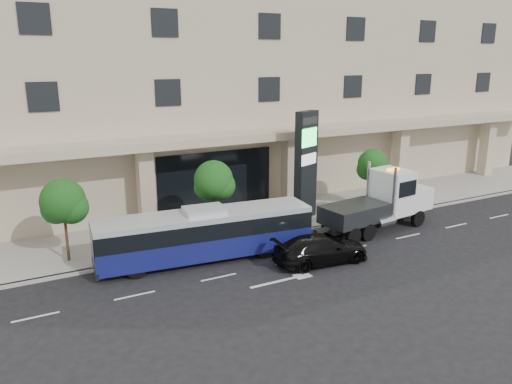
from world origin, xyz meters
TOP-DOWN VIEW (x-y plane):
  - ground at (0.00, 0.00)m, footprint 120.00×120.00m
  - sidewalk at (0.00, 5.00)m, footprint 120.00×6.00m
  - curb at (0.00, 2.00)m, footprint 120.00×0.30m
  - convention_center at (-0.00, 15.42)m, footprint 60.00×17.60m
  - tree_left at (-9.97, 3.59)m, footprint 2.27×2.20m
  - tree_mid at (-1.97, 3.59)m, footprint 2.28×2.20m
  - tree_right at (9.53, 3.59)m, footprint 2.10×2.00m
  - city_bus at (-3.71, 0.82)m, footprint 11.19×3.39m
  - tow_truck at (7.48, 0.26)m, footprint 8.88×3.07m
  - black_sedan at (1.29, -2.27)m, footprint 5.11×2.42m
  - signage_pylon at (4.41, 3.96)m, footprint 1.78×1.18m

SIDE VIEW (x-z plane):
  - ground at x=0.00m, z-range 0.00..0.00m
  - sidewalk at x=0.00m, z-range 0.00..0.15m
  - curb at x=0.00m, z-range 0.00..0.15m
  - black_sedan at x=1.29m, z-range 0.00..1.44m
  - city_bus at x=-3.71m, z-range 0.02..2.81m
  - tow_truck at x=7.48m, z-range -0.36..3.66m
  - tree_right at x=9.53m, z-range 1.01..5.06m
  - tree_left at x=-9.97m, z-range 1.00..5.22m
  - tree_mid at x=-1.97m, z-range 1.07..5.45m
  - signage_pylon at x=4.41m, z-range 0.20..6.97m
  - convention_center at x=0.00m, z-range -0.03..19.97m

